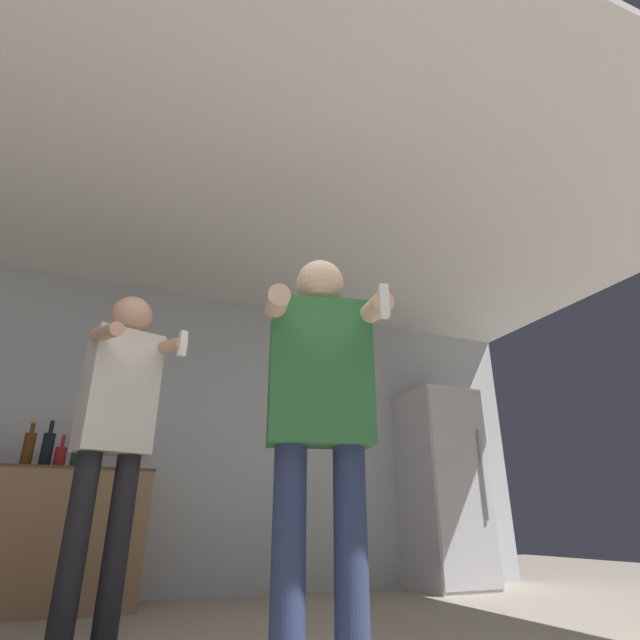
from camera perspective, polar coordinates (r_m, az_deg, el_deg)
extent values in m
cube|color=#B2B7BC|center=(4.57, -15.99, -12.18)|extent=(7.00, 0.06, 2.55)
cube|color=silver|center=(3.48, -9.99, 13.88)|extent=(7.00, 3.86, 0.05)
cube|color=silver|center=(5.06, 13.75, -17.91)|extent=(0.62, 0.66, 1.74)
cube|color=#B6B6BB|center=(4.79, 16.16, -17.48)|extent=(0.59, 0.01, 1.67)
cylinder|color=#99999E|center=(4.90, 18.12, -16.33)|extent=(0.02, 0.02, 0.78)
cube|color=#997551|center=(4.17, -29.22, -20.97)|extent=(1.32, 0.59, 0.90)
cube|color=brown|center=(4.19, -28.04, -14.88)|extent=(1.35, 0.62, 0.01)
cylinder|color=#563314|center=(4.15, -30.41, -12.70)|extent=(0.07, 0.07, 0.23)
cylinder|color=#563314|center=(4.17, -30.00, -10.63)|extent=(0.03, 0.03, 0.08)
sphere|color=#B29933|center=(4.18, -29.89, -10.13)|extent=(0.03, 0.03, 0.03)
cylinder|color=#194723|center=(4.12, -25.98, -13.32)|extent=(0.08, 0.08, 0.25)
cylinder|color=#194723|center=(4.15, -25.60, -11.16)|extent=(0.03, 0.03, 0.07)
sphere|color=maroon|center=(4.15, -25.52, -10.68)|extent=(0.03, 0.03, 0.03)
cylinder|color=maroon|center=(4.12, -27.60, -13.80)|extent=(0.08, 0.08, 0.15)
cylinder|color=maroon|center=(4.14, -27.32, -12.28)|extent=(0.03, 0.03, 0.08)
sphere|color=maroon|center=(4.14, -27.22, -11.74)|extent=(0.03, 0.03, 0.03)
cylinder|color=black|center=(4.14, -28.76, -12.95)|extent=(0.08, 0.08, 0.24)
cylinder|color=black|center=(4.16, -28.36, -10.80)|extent=(0.03, 0.03, 0.08)
sphere|color=black|center=(4.17, -28.26, -10.27)|extent=(0.03, 0.03, 0.03)
cylinder|color=navy|center=(2.09, -3.63, -25.60)|extent=(0.13, 0.13, 0.84)
cylinder|color=navy|center=(2.12, 3.57, -25.54)|extent=(0.13, 0.13, 0.84)
cube|color=#2D6B38|center=(2.18, 0.00, -5.96)|extent=(0.47, 0.30, 0.63)
sphere|color=beige|center=(2.34, 0.00, 4.13)|extent=(0.22, 0.22, 0.22)
cylinder|color=beige|center=(2.09, -4.97, 1.78)|extent=(0.17, 0.35, 0.14)
cylinder|color=beige|center=(2.16, 6.13, 1.09)|extent=(0.17, 0.35, 0.14)
cube|color=white|center=(2.00, 7.31, 2.15)|extent=(0.04, 0.04, 0.14)
cylinder|color=black|center=(2.84, -26.26, -22.25)|extent=(0.12, 0.12, 0.88)
cylinder|color=black|center=(2.90, -22.20, -22.80)|extent=(0.12, 0.12, 0.88)
cube|color=beige|center=(2.95, -21.87, -7.56)|extent=(0.41, 0.30, 0.66)
sphere|color=tan|center=(3.08, -20.71, 0.44)|extent=(0.23, 0.23, 0.23)
cylinder|color=tan|center=(2.81, -23.24, -1.31)|extent=(0.18, 0.37, 0.13)
cylinder|color=tan|center=(2.91, -16.86, -2.92)|extent=(0.18, 0.37, 0.13)
cube|color=white|center=(2.75, -15.43, -2.63)|extent=(0.05, 0.05, 0.14)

